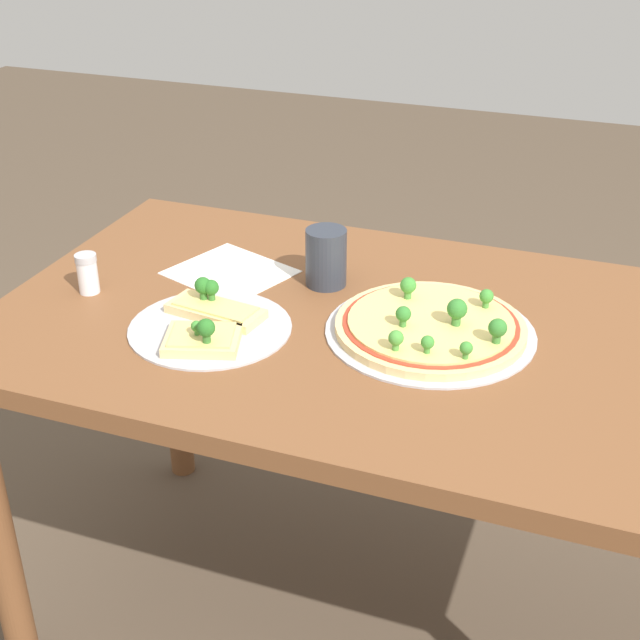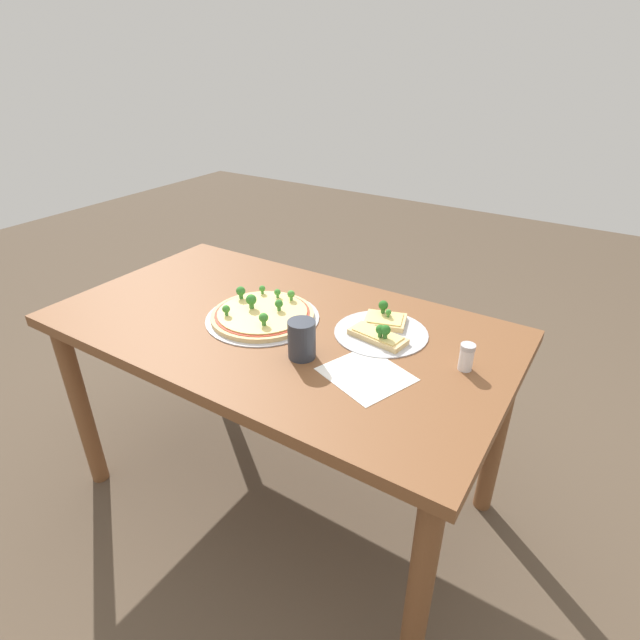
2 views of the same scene
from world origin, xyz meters
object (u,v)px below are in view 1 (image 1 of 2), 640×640
Objects in this scene: dining_table at (395,372)px; pizza_tray_whole at (432,326)px; pizza_tray_slice at (209,323)px; condiment_shaker at (88,273)px; drinking_cup at (326,257)px.

dining_table is 3.97× the size of pizza_tray_whole.
pizza_tray_slice is (-0.35, -0.12, -0.00)m from pizza_tray_whole.
condiment_shaker reaches higher than pizza_tray_whole.
condiment_shaker is (-0.56, -0.07, 0.13)m from dining_table.
pizza_tray_slice is 2.56× the size of drinking_cup.
pizza_tray_whole is 0.26m from drinking_cup.
pizza_tray_whole is at bearing -26.22° from drinking_cup.
condiment_shaker reaches higher than dining_table.
drinking_cup reaches higher than dining_table.
dining_table is at bearing 6.61° from condiment_shaker.
dining_table is at bearing -178.28° from pizza_tray_whole.
condiment_shaker is at bearing -173.86° from pizza_tray_whole.
pizza_tray_slice is 0.27m from drinking_cup.
dining_table is 12.93× the size of drinking_cup.
condiment_shaker is (-0.39, -0.18, -0.02)m from drinking_cup.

